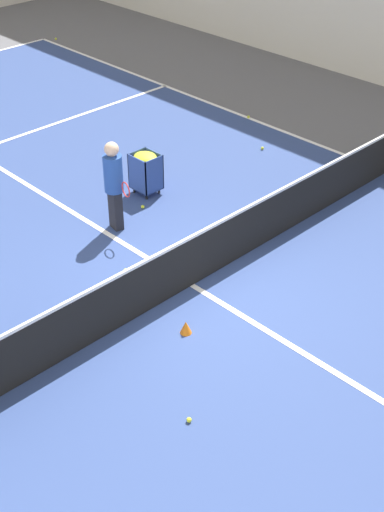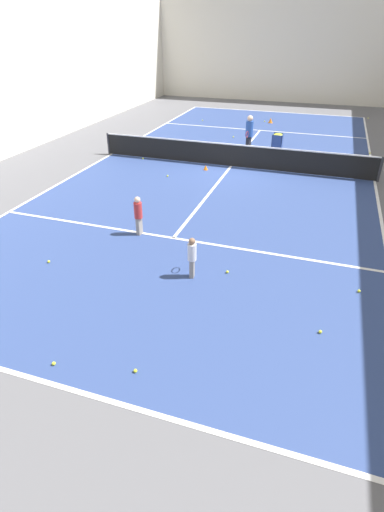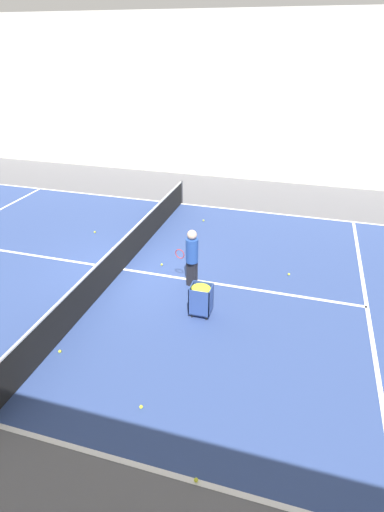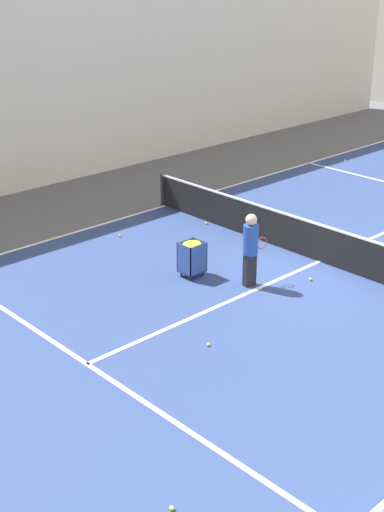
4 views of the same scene
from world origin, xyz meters
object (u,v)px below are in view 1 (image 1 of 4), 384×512
Objects in this scene: tennis_net at (192,260)px; training_cone_1 at (186,327)px; coach_at_net at (114,180)px; ball_cart at (146,166)px.

tennis_net is 57.20× the size of training_cone_1.
coach_at_net is at bearing 83.32° from tennis_net.
training_cone_1 is (-0.89, -0.78, -0.39)m from tennis_net.
ball_cart is at bearing 61.93° from tennis_net.
coach_at_net is at bearing 69.08° from training_cone_1.
training_cone_1 is (-1.15, -3.01, -0.87)m from coach_at_net.
ball_cart is 4.36m from training_cone_1.
ball_cart is (1.25, 0.60, -0.38)m from coach_at_net.
tennis_net is 1.25m from training_cone_1.
tennis_net is at bearing -118.07° from ball_cart.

